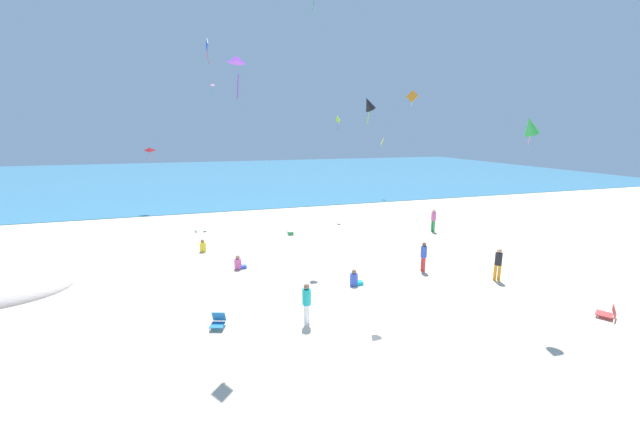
{
  "coord_description": "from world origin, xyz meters",
  "views": [
    {
      "loc": [
        -5.65,
        -11.59,
        7.18
      ],
      "look_at": [
        0.0,
        6.52,
        3.02
      ],
      "focal_mm": 21.07,
      "sensor_mm": 36.0,
      "label": 1
    }
  ],
  "objects_px": {
    "beach_chair_far_right": "(218,321)",
    "kite_purple": "(237,60)",
    "kite_red": "(149,149)",
    "kite_green": "(531,126)",
    "person_3": "(355,279)",
    "kite_blue": "(207,45)",
    "person_4": "(307,301)",
    "kite_black": "(369,104)",
    "person_0": "(424,255)",
    "kite_orange": "(412,96)",
    "kite_lime": "(338,120)",
    "beach_chair_near_camera": "(608,313)",
    "cooler_box": "(290,233)",
    "person_6": "(433,219)",
    "kite_pink": "(212,85)",
    "kite_yellow": "(382,142)",
    "person_2": "(498,262)",
    "person_1": "(239,264)",
    "person_5": "(203,247)"
  },
  "relations": [
    {
      "from": "person_6",
      "to": "person_3",
      "type": "bearing_deg",
      "value": -149.68
    },
    {
      "from": "kite_red",
      "to": "kite_green",
      "type": "bearing_deg",
      "value": -57.93
    },
    {
      "from": "person_0",
      "to": "kite_orange",
      "type": "relative_size",
      "value": 1.16
    },
    {
      "from": "beach_chair_near_camera",
      "to": "person_6",
      "type": "relative_size",
      "value": 0.49
    },
    {
      "from": "kite_purple",
      "to": "kite_black",
      "type": "bearing_deg",
      "value": 8.71
    },
    {
      "from": "person_2",
      "to": "person_4",
      "type": "xyz_separation_m",
      "value": [
        -10.04,
        -1.34,
        -0.0
      ]
    },
    {
      "from": "kite_yellow",
      "to": "kite_lime",
      "type": "relative_size",
      "value": 1.11
    },
    {
      "from": "person_3",
      "to": "kite_red",
      "type": "height_order",
      "value": "kite_red"
    },
    {
      "from": "person_4",
      "to": "beach_chair_near_camera",
      "type": "bearing_deg",
      "value": 25.46
    },
    {
      "from": "kite_yellow",
      "to": "kite_orange",
      "type": "xyz_separation_m",
      "value": [
        -0.79,
        -7.14,
        4.15
      ]
    },
    {
      "from": "kite_pink",
      "to": "kite_blue",
      "type": "xyz_separation_m",
      "value": [
        -0.19,
        1.51,
        3.18
      ]
    },
    {
      "from": "person_6",
      "to": "kite_lime",
      "type": "height_order",
      "value": "kite_lime"
    },
    {
      "from": "kite_purple",
      "to": "person_0",
      "type": "bearing_deg",
      "value": 16.46
    },
    {
      "from": "person_3",
      "to": "person_6",
      "type": "relative_size",
      "value": 0.47
    },
    {
      "from": "person_3",
      "to": "person_1",
      "type": "bearing_deg",
      "value": 144.92
    },
    {
      "from": "person_2",
      "to": "kite_blue",
      "type": "bearing_deg",
      "value": -109.64
    },
    {
      "from": "person_2",
      "to": "kite_red",
      "type": "bearing_deg",
      "value": -104.08
    },
    {
      "from": "beach_chair_near_camera",
      "to": "cooler_box",
      "type": "relative_size",
      "value": 1.48
    },
    {
      "from": "beach_chair_near_camera",
      "to": "kite_yellow",
      "type": "bearing_deg",
      "value": -39.31
    },
    {
      "from": "person_2",
      "to": "kite_green",
      "type": "bearing_deg",
      "value": 4.18
    },
    {
      "from": "person_6",
      "to": "kite_orange",
      "type": "xyz_separation_m",
      "value": [
        2.32,
        7.75,
        9.22
      ]
    },
    {
      "from": "beach_chair_near_camera",
      "to": "kite_black",
      "type": "bearing_deg",
      "value": 30.22
    },
    {
      "from": "kite_pink",
      "to": "kite_red",
      "type": "distance_m",
      "value": 8.93
    },
    {
      "from": "kite_red",
      "to": "person_1",
      "type": "bearing_deg",
      "value": -71.26
    },
    {
      "from": "kite_orange",
      "to": "kite_green",
      "type": "distance_m",
      "value": 20.65
    },
    {
      "from": "cooler_box",
      "to": "kite_lime",
      "type": "relative_size",
      "value": 0.46
    },
    {
      "from": "beach_chair_far_right",
      "to": "kite_red",
      "type": "distance_m",
      "value": 24.49
    },
    {
      "from": "person_4",
      "to": "kite_black",
      "type": "bearing_deg",
      "value": 67.32
    },
    {
      "from": "kite_pink",
      "to": "kite_green",
      "type": "bearing_deg",
      "value": -63.35
    },
    {
      "from": "person_1",
      "to": "kite_blue",
      "type": "relative_size",
      "value": 0.38
    },
    {
      "from": "kite_red",
      "to": "cooler_box",
      "type": "bearing_deg",
      "value": -48.87
    },
    {
      "from": "person_3",
      "to": "kite_yellow",
      "type": "distance_m",
      "value": 26.07
    },
    {
      "from": "person_3",
      "to": "kite_black",
      "type": "bearing_deg",
      "value": -94.14
    },
    {
      "from": "beach_chair_far_right",
      "to": "person_1",
      "type": "xyz_separation_m",
      "value": [
        1.32,
        5.98,
        0.03
      ]
    },
    {
      "from": "person_6",
      "to": "kite_blue",
      "type": "relative_size",
      "value": 0.84
    },
    {
      "from": "kite_purple",
      "to": "cooler_box",
      "type": "bearing_deg",
      "value": 69.83
    },
    {
      "from": "kite_yellow",
      "to": "kite_green",
      "type": "height_order",
      "value": "kite_green"
    },
    {
      "from": "beach_chair_far_right",
      "to": "kite_purple",
      "type": "distance_m",
      "value": 9.28
    },
    {
      "from": "person_3",
      "to": "kite_blue",
      "type": "bearing_deg",
      "value": 109.27
    },
    {
      "from": "person_1",
      "to": "kite_purple",
      "type": "bearing_deg",
      "value": -99.15
    },
    {
      "from": "kite_green",
      "to": "person_5",
      "type": "bearing_deg",
      "value": 135.24
    },
    {
      "from": "beach_chair_far_right",
      "to": "person_0",
      "type": "distance_m",
      "value": 10.86
    },
    {
      "from": "person_4",
      "to": "kite_blue",
      "type": "bearing_deg",
      "value": 137.18
    },
    {
      "from": "cooler_box",
      "to": "person_6",
      "type": "relative_size",
      "value": 0.33
    },
    {
      "from": "person_6",
      "to": "kite_purple",
      "type": "xyz_separation_m",
      "value": [
        -14.48,
        -9.53,
        8.49
      ]
    },
    {
      "from": "kite_pink",
      "to": "kite_lime",
      "type": "relative_size",
      "value": 0.64
    },
    {
      "from": "kite_lime",
      "to": "beach_chair_near_camera",
      "type": "bearing_deg",
      "value": -79.48
    },
    {
      "from": "person_3",
      "to": "kite_purple",
      "type": "relative_size",
      "value": 0.58
    },
    {
      "from": "cooler_box",
      "to": "person_3",
      "type": "relative_size",
      "value": 0.7
    },
    {
      "from": "kite_black",
      "to": "kite_purple",
      "type": "height_order",
      "value": "kite_purple"
    }
  ]
}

